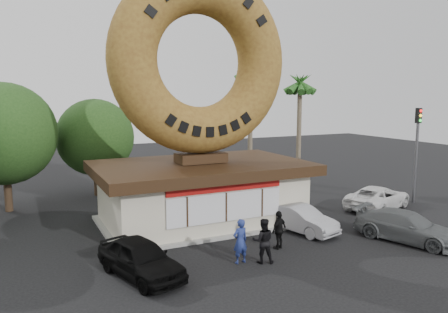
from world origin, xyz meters
TOP-DOWN VIEW (x-y plane):
  - ground at (0.00, 0.00)m, footprint 90.00×90.00m
  - donut_shop at (0.00, 5.98)m, footprint 11.20×7.20m
  - giant_donut at (0.00, 6.00)m, footprint 9.68×2.47m
  - tree_west at (-9.50, 13.00)m, footprint 6.00×6.00m
  - tree_mid at (-4.00, 15.00)m, footprint 5.20×5.20m
  - palm_near at (7.50, 14.00)m, footprint 2.60×2.60m
  - palm_far at (11.00, 12.50)m, footprint 2.60×2.60m
  - street_lamp at (-1.86, 16.00)m, footprint 2.11×0.20m
  - traffic_signal at (14.00, 3.99)m, footprint 0.30×0.38m
  - person_left at (-0.85, -0.15)m, footprint 0.73×0.52m
  - person_center at (0.02, -0.53)m, footprint 1.13×1.02m
  - person_right at (1.53, 0.60)m, footprint 1.11×0.82m
  - car_black at (-4.91, 0.30)m, footprint 2.92×4.64m
  - car_silver at (3.87, 2.21)m, footprint 2.36×4.25m
  - car_grey at (7.55, -1.17)m, footprint 3.56×5.25m
  - car_white at (10.74, 3.83)m, footprint 5.51×3.88m

SIDE VIEW (x-z plane):
  - ground at x=0.00m, z-range 0.00..0.00m
  - car_silver at x=3.87m, z-range 0.00..1.33m
  - car_white at x=10.74m, z-range 0.00..1.40m
  - car_grey at x=7.55m, z-range 0.00..1.41m
  - car_black at x=-4.91m, z-range 0.00..1.47m
  - person_right at x=1.53m, z-range 0.00..1.75m
  - person_left at x=-0.85m, z-range 0.00..1.88m
  - person_center at x=0.02m, z-range 0.00..1.88m
  - donut_shop at x=0.00m, z-range -0.13..3.67m
  - traffic_signal at x=14.00m, z-range 0.83..6.90m
  - tree_mid at x=-4.00m, z-range 0.70..7.33m
  - street_lamp at x=-1.86m, z-range 0.48..8.48m
  - tree_west at x=-9.50m, z-range 0.82..8.47m
  - palm_far at x=11.00m, z-range 3.11..11.86m
  - palm_near at x=7.50m, z-range 3.54..13.29m
  - giant_donut at x=0.00m, z-range 3.80..13.48m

